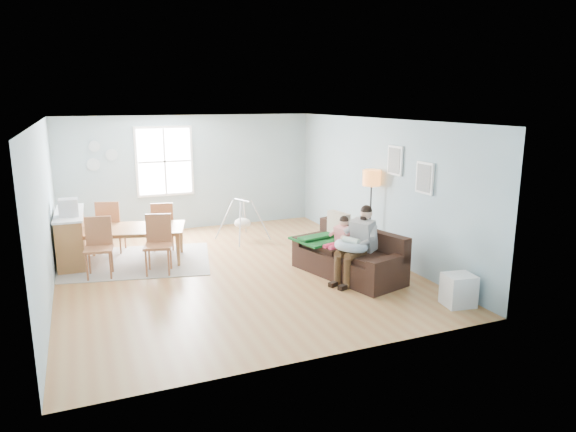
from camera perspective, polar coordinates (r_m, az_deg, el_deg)
name	(u,v)px	position (r m, az deg, el deg)	size (l,w,h in m)	color
room	(230,137)	(8.96, -6.44, 8.71)	(8.40, 9.40, 3.90)	#A36839
window	(165,161)	(12.28, -13.56, 5.92)	(1.32, 0.08, 1.62)	white
pictures	(409,169)	(9.37, 13.31, 5.12)	(0.05, 1.34, 0.74)	white
wall_plates	(100,156)	(12.14, -20.20, 6.27)	(0.67, 0.02, 0.66)	#9EB7BD
sofa	(350,259)	(9.17, 6.93, -4.76)	(1.41, 2.22, 0.83)	black
green_throw	(321,239)	(9.53, 3.71, -2.55)	(0.94, 0.81, 0.04)	#125122
beige_pillow	(339,226)	(9.56, 5.64, -1.08)	(0.14, 0.51, 0.51)	tan
father	(358,242)	(8.77, 7.76, -2.85)	(0.96, 0.66, 1.30)	gray
nursing_pillow	(351,246)	(8.68, 7.03, -3.32)	(0.56, 0.56, 0.15)	#A7C1D1
infant	(350,241)	(8.68, 6.86, -2.75)	(0.25, 0.38, 0.14)	silver
toddler	(340,235)	(9.14, 5.79, -2.12)	(0.56, 0.38, 0.83)	silver
floor_lamp	(371,185)	(10.14, 9.25, 3.41)	(0.35, 0.35, 1.72)	black
storage_cube	(458,290)	(8.23, 18.38, -7.82)	(0.49, 0.45, 0.49)	white
rug	(135,261)	(10.34, -16.63, -4.85)	(2.80, 2.12, 0.01)	#A29D94
dining_table	(134,245)	(10.25, -16.74, -3.10)	(1.90, 1.06, 0.67)	olive
chair_sw	(99,242)	(9.60, -20.29, -2.76)	(0.53, 0.53, 1.04)	brown
chair_se	(158,239)	(9.48, -14.21, -2.53)	(0.58, 0.58, 1.05)	brown
chair_nw	(110,223)	(10.91, -19.17, -0.73)	(0.62, 0.62, 1.08)	brown
chair_ne	(162,223)	(10.81, -13.78, -0.74)	(0.52, 0.52, 1.02)	brown
counter	(71,237)	(10.67, -22.96, -2.11)	(0.55, 1.74, 0.96)	olive
monitor	(68,207)	(10.21, -23.24, 0.89)	(0.34, 0.32, 0.32)	#BBBABF
baby_swing	(243,222)	(11.35, -5.07, -0.70)	(1.14, 1.16, 0.91)	#BBBABF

